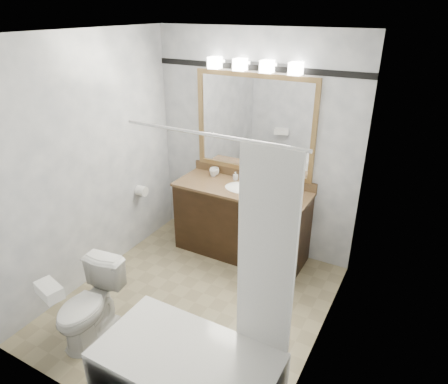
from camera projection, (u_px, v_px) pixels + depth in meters
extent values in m
cube|color=gray|center=(195.00, 303.00, 3.97)|extent=(2.40, 2.60, 0.01)
cube|color=white|center=(184.00, 32.00, 2.91)|extent=(2.40, 2.60, 0.01)
cube|color=silver|center=(254.00, 146.00, 4.47)|extent=(2.40, 0.01, 2.50)
cube|color=silver|center=(72.00, 267.00, 2.40)|extent=(2.40, 0.01, 2.50)
cube|color=silver|center=(89.00, 164.00, 3.96)|extent=(0.01, 2.60, 2.50)
cube|color=silver|center=(329.00, 221.00, 2.91)|extent=(0.01, 2.60, 2.50)
cube|color=black|center=(241.00, 222.00, 4.60)|extent=(1.50, 0.55, 0.82)
cube|color=olive|center=(242.00, 189.00, 4.42)|extent=(1.53, 0.58, 0.03)
cube|color=olive|center=(252.00, 175.00, 4.61)|extent=(1.53, 0.03, 0.10)
ellipsoid|color=white|center=(242.00, 190.00, 4.43)|extent=(0.44, 0.34, 0.14)
cube|color=#9E7A47|center=(255.00, 75.00, 4.13)|extent=(1.40, 0.04, 0.05)
cube|color=#9E7A47|center=(252.00, 170.00, 4.57)|extent=(1.40, 0.04, 0.05)
cube|color=#9E7A47|center=(201.00, 117.00, 4.64)|extent=(0.05, 0.04, 1.00)
cube|color=#9E7A47|center=(314.00, 134.00, 4.05)|extent=(0.05, 0.04, 1.00)
cube|color=white|center=(254.00, 125.00, 4.35)|extent=(1.30, 0.01, 1.00)
cube|color=silver|center=(255.00, 63.00, 4.06)|extent=(0.90, 0.05, 0.03)
cube|color=white|center=(215.00, 63.00, 4.23)|extent=(0.12, 0.12, 0.12)
cube|color=white|center=(240.00, 65.00, 4.10)|extent=(0.12, 0.12, 0.12)
cube|color=white|center=(267.00, 66.00, 3.97)|extent=(0.12, 0.12, 0.12)
cube|color=white|center=(296.00, 69.00, 3.84)|extent=(0.12, 0.12, 0.12)
cube|color=black|center=(256.00, 68.00, 4.10)|extent=(2.40, 0.01, 0.06)
cube|color=white|center=(187.00, 376.00, 2.91)|extent=(1.30, 0.72, 0.45)
cylinder|color=silver|center=(210.00, 135.00, 2.48)|extent=(1.30, 0.02, 0.02)
cube|color=white|center=(266.00, 258.00, 2.62)|extent=(0.40, 0.04, 1.55)
cylinder|color=white|center=(142.00, 191.00, 4.70)|extent=(0.11, 0.12, 0.12)
imported|color=white|center=(89.00, 305.00, 3.44)|extent=(0.46, 0.71, 0.68)
cube|color=white|center=(49.00, 290.00, 3.02)|extent=(0.26, 0.18, 0.10)
cylinder|color=black|center=(279.00, 196.00, 4.21)|extent=(0.17, 0.17, 0.02)
cylinder|color=black|center=(283.00, 183.00, 4.20)|extent=(0.14, 0.14, 0.25)
sphere|color=black|center=(284.00, 172.00, 4.14)|extent=(0.15, 0.15, 0.15)
cube|color=black|center=(279.00, 178.00, 4.11)|extent=(0.12, 0.12, 0.05)
cylinder|color=silver|center=(278.00, 194.00, 4.19)|extent=(0.06, 0.06, 0.06)
imported|color=white|center=(214.00, 172.00, 4.73)|extent=(0.11, 0.11, 0.09)
imported|color=white|center=(213.00, 173.00, 4.70)|extent=(0.12, 0.12, 0.08)
imported|color=white|center=(236.00, 176.00, 4.60)|extent=(0.05, 0.06, 0.10)
imported|color=white|center=(265.00, 181.00, 4.48)|extent=(0.07, 0.07, 0.08)
cube|color=beige|center=(258.00, 186.00, 4.44)|extent=(0.09, 0.06, 0.02)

